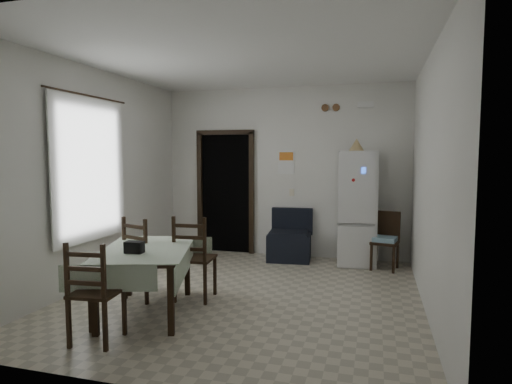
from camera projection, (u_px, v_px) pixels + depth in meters
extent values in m
plane|color=#B2A991|center=(245.00, 295.00, 5.32)|extent=(4.50, 4.50, 0.00)
cube|color=black|center=(230.00, 193.00, 7.88)|extent=(0.90, 0.45, 2.10)
cube|color=black|center=(200.00, 193.00, 7.78)|extent=(0.08, 0.10, 2.18)
cube|color=black|center=(252.00, 194.00, 7.51)|extent=(0.08, 0.10, 2.18)
cube|color=black|center=(225.00, 132.00, 7.55)|extent=(1.06, 0.10, 0.08)
cube|color=silver|center=(83.00, 170.00, 5.58)|extent=(0.10, 1.20, 1.60)
cube|color=white|center=(90.00, 170.00, 5.55)|extent=(0.02, 1.45, 1.85)
cylinder|color=black|center=(89.00, 96.00, 5.46)|extent=(0.02, 1.60, 0.02)
cube|color=white|center=(286.00, 162.00, 7.32)|extent=(0.28, 0.02, 0.40)
cube|color=orange|center=(286.00, 156.00, 7.30)|extent=(0.24, 0.01, 0.14)
cube|color=beige|center=(292.00, 192.00, 7.34)|extent=(0.08, 0.02, 0.12)
cylinder|color=brown|center=(325.00, 108.00, 7.06)|extent=(0.12, 0.03, 0.12)
cylinder|color=brown|center=(336.00, 107.00, 7.01)|extent=(0.12, 0.03, 0.12)
cube|color=white|center=(366.00, 105.00, 6.86)|extent=(0.25, 0.07, 0.09)
cone|color=tan|center=(357.00, 145.00, 6.61)|extent=(0.25, 0.25, 0.19)
cube|color=black|center=(134.00, 247.00, 4.44)|extent=(0.19, 0.12, 0.12)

